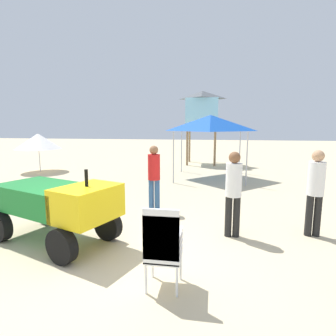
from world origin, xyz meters
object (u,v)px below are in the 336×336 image
object	(u,v)px
stacked_plastic_chairs	(163,242)
lifeguard_near_left	(233,188)
lifeguard_far_right	(316,187)
beach_umbrella_left	(38,141)
utility_cart	(58,203)
lifeguard_near_center	(154,174)
lifeguard_tower	(202,111)
surfboard_pile	(46,196)
popup_canopy	(211,123)

from	to	relation	value
stacked_plastic_chairs	lifeguard_near_left	bearing A→B (deg)	62.66
stacked_plastic_chairs	lifeguard_far_right	distance (m)	3.60
lifeguard_far_right	beach_umbrella_left	distance (m)	12.26
utility_cart	lifeguard_near_center	world-z (taller)	lifeguard_near_center
stacked_plastic_chairs	lifeguard_tower	world-z (taller)	lifeguard_tower
surfboard_pile	lifeguard_near_left	bearing A→B (deg)	-19.89
lifeguard_near_left	popup_canopy	xyz separation A→B (m)	(-0.55, 6.39, 1.35)
stacked_plastic_chairs	lifeguard_near_center	bearing A→B (deg)	104.06
lifeguard_near_center	lifeguard_far_right	size ratio (longest dim) A/B	0.98
surfboard_pile	popup_canopy	xyz separation A→B (m)	(4.90, 4.41, 2.24)
surfboard_pile	lifeguard_near_center	world-z (taller)	lifeguard_near_center
popup_canopy	beach_umbrella_left	size ratio (longest dim) A/B	1.31
stacked_plastic_chairs	beach_umbrella_left	size ratio (longest dim) A/B	0.56
beach_umbrella_left	lifeguard_near_left	bearing A→B (deg)	-36.93
surfboard_pile	beach_umbrella_left	bearing A→B (deg)	125.97
stacked_plastic_chairs	lifeguard_far_right	world-z (taller)	lifeguard_far_right
stacked_plastic_chairs	lifeguard_near_left	xyz separation A→B (m)	(1.06, 2.06, 0.31)
lifeguard_near_center	popup_canopy	size ratio (longest dim) A/B	0.62
surfboard_pile	utility_cart	bearing A→B (deg)	-52.95
beach_umbrella_left	popup_canopy	bearing A→B (deg)	-1.79
lifeguard_near_center	lifeguard_tower	bearing A→B (deg)	84.79
surfboard_pile	lifeguard_near_center	xyz separation A→B (m)	(3.51, -0.54, 0.88)
lifeguard_near_center	beach_umbrella_left	distance (m)	8.67
utility_cart	beach_umbrella_left	bearing A→B (deg)	126.38
utility_cart	stacked_plastic_chairs	bearing A→B (deg)	-28.50
lifeguard_near_center	lifeguard_tower	xyz separation A→B (m)	(0.85, 9.33, 2.10)
lifeguard_far_right	lifeguard_tower	bearing A→B (deg)	104.58
lifeguard_near_center	lifeguard_tower	size ratio (longest dim) A/B	0.41
lifeguard_near_center	lifeguard_far_right	world-z (taller)	lifeguard_far_right
popup_canopy	beach_umbrella_left	xyz separation A→B (m)	(-8.30, 0.26, -0.86)
stacked_plastic_chairs	lifeguard_near_center	world-z (taller)	lifeguard_near_center
stacked_plastic_chairs	surfboard_pile	size ratio (longest dim) A/B	0.51
lifeguard_near_left	beach_umbrella_left	size ratio (longest dim) A/B	0.81
stacked_plastic_chairs	lifeguard_near_center	size ratio (longest dim) A/B	0.69
utility_cart	lifeguard_near_left	xyz separation A→B (m)	(3.34, 0.82, 0.22)
surfboard_pile	beach_umbrella_left	xyz separation A→B (m)	(-3.39, 4.67, 1.38)
surfboard_pile	lifeguard_near_center	size ratio (longest dim) A/B	1.34
stacked_plastic_chairs	beach_umbrella_left	world-z (taller)	beach_umbrella_left
stacked_plastic_chairs	beach_umbrella_left	bearing A→B (deg)	131.79
popup_canopy	surfboard_pile	bearing A→B (deg)	-138.01
lifeguard_near_left	lifeguard_far_right	bearing A→B (deg)	10.43
lifeguard_far_right	lifeguard_tower	world-z (taller)	lifeguard_tower
surfboard_pile	popup_canopy	world-z (taller)	popup_canopy
surfboard_pile	lifeguard_near_left	xyz separation A→B (m)	(5.45, -1.97, 0.89)
lifeguard_near_left	lifeguard_far_right	world-z (taller)	lifeguard_far_right
popup_canopy	lifeguard_tower	bearing A→B (deg)	97.03
surfboard_pile	lifeguard_near_left	world-z (taller)	lifeguard_near_left
utility_cart	popup_canopy	size ratio (longest dim) A/B	0.99
utility_cart	lifeguard_far_right	xyz separation A→B (m)	(4.98, 1.12, 0.24)
stacked_plastic_chairs	lifeguard_near_left	distance (m)	2.34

